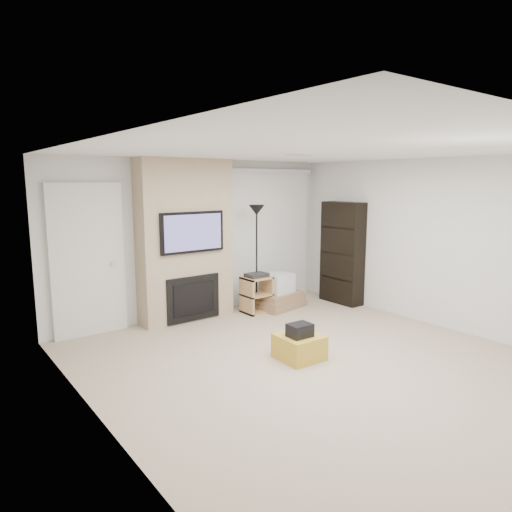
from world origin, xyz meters
TOP-DOWN VIEW (x-y plane):
  - floor at (0.00, 0.00)m, footprint 5.00×5.50m
  - ceiling at (0.00, 0.00)m, footprint 5.00×5.50m
  - wall_back at (0.00, 2.75)m, footprint 5.00×0.00m
  - wall_left at (-2.50, 0.00)m, footprint 0.00×5.50m
  - wall_right at (2.50, 0.00)m, footprint 0.00×5.50m
  - hvac_vent at (0.40, 0.80)m, footprint 0.35×0.18m
  - ottoman at (-0.06, 0.24)m, footprint 0.52×0.52m
  - black_bag at (-0.09, 0.21)m, footprint 0.29×0.23m
  - fireplace_wall at (-0.35, 2.54)m, footprint 1.50×0.47m
  - entry_door at (-1.80, 2.71)m, footprint 1.02×0.11m
  - vertical_blinds at (1.40, 2.70)m, footprint 1.98×0.10m
  - floor_lamp at (0.81, 2.26)m, footprint 0.26×0.26m
  - av_stand at (0.75, 2.17)m, footprint 0.45×0.38m
  - box_stack at (1.22, 2.19)m, footprint 0.97×0.80m
  - bookshelf at (2.34, 1.75)m, footprint 0.30×0.80m

SIDE VIEW (x-z plane):
  - floor at x=0.00m, z-range 0.00..0.00m
  - ottoman at x=-0.06m, z-range 0.00..0.30m
  - box_stack at x=1.22m, z-range -0.07..0.51m
  - av_stand at x=0.75m, z-range 0.02..0.68m
  - black_bag at x=-0.09m, z-range 0.30..0.46m
  - bookshelf at x=2.34m, z-range 0.00..1.80m
  - entry_door at x=-1.80m, z-range -0.02..2.12m
  - fireplace_wall at x=-0.35m, z-range -0.01..2.49m
  - wall_back at x=0.00m, z-range 0.00..2.50m
  - wall_left at x=-2.50m, z-range 0.00..2.50m
  - wall_right at x=2.50m, z-range 0.00..2.50m
  - vertical_blinds at x=1.40m, z-range 0.09..2.46m
  - floor_lamp at x=0.81m, z-range 0.51..2.29m
  - hvac_vent at x=0.40m, z-range 2.49..2.50m
  - ceiling at x=0.00m, z-range 2.50..2.50m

